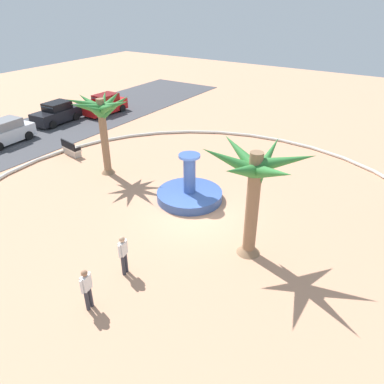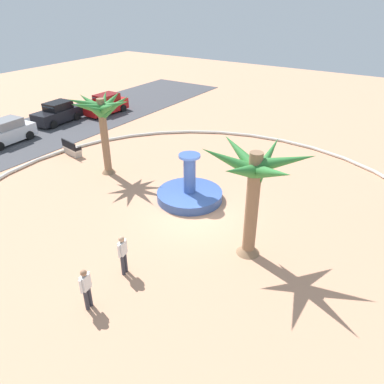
# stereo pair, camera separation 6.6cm
# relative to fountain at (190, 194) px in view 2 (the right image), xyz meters

# --- Properties ---
(ground_plane) EXTENTS (80.00, 80.00, 0.00)m
(ground_plane) POSITION_rel_fountain_xyz_m (-1.16, -0.96, -0.34)
(ground_plane) COLOR tan
(plaza_curb) EXTENTS (23.66, 23.66, 0.20)m
(plaza_curb) POSITION_rel_fountain_xyz_m (-1.16, -0.96, -0.24)
(plaza_curb) COLOR silver
(plaza_curb) RESTS_ON ground
(fountain) EXTENTS (3.37, 3.37, 2.50)m
(fountain) POSITION_rel_fountain_xyz_m (0.00, 0.00, 0.00)
(fountain) COLOR #38569E
(fountain) RESTS_ON ground
(palm_tree_near_fountain) EXTENTS (4.10, 4.10, 4.72)m
(palm_tree_near_fountain) POSITION_rel_fountain_xyz_m (-2.41, -4.45, 3.04)
(palm_tree_near_fountain) COLOR #8E6B4C
(palm_tree_near_fountain) RESTS_ON ground
(palm_tree_by_curb) EXTENTS (3.55, 3.56, 4.68)m
(palm_tree_by_curb) POSITION_rel_fountain_xyz_m (0.05, 5.80, 3.28)
(palm_tree_by_curb) COLOR #8E6B4C
(palm_tree_by_curb) RESTS_ON ground
(bench_west) EXTENTS (0.77, 1.66, 1.00)m
(bench_west) POSITION_rel_fountain_xyz_m (0.73, 9.72, 0.00)
(bench_west) COLOR beige
(bench_west) RESTS_ON ground
(person_cyclist_photo) EXTENTS (0.52, 0.25, 1.62)m
(person_cyclist_photo) POSITION_rel_fountain_xyz_m (-8.09, -1.23, 0.56)
(person_cyclist_photo) COLOR #33333D
(person_cyclist_photo) RESTS_ON ground
(person_pedestrian_stroll) EXTENTS (0.52, 0.25, 1.68)m
(person_pedestrian_stroll) POSITION_rel_fountain_xyz_m (-6.10, -1.05, 0.60)
(person_pedestrian_stroll) COLOR #33333D
(person_pedestrian_stroll) RESTS_ON ground
(parked_car_second) EXTENTS (4.12, 2.15, 1.67)m
(parked_car_second) POSITION_rel_fountain_xyz_m (-0.27, 15.30, 0.44)
(parked_car_second) COLOR silver
(parked_car_second) RESTS_ON ground
(parked_car_third) EXTENTS (4.09, 2.10, 1.67)m
(parked_car_third) POSITION_rel_fountain_xyz_m (4.77, 16.01, 0.44)
(parked_car_third) COLOR black
(parked_car_third) RESTS_ON ground
(parked_car_rightmost) EXTENTS (4.04, 2.00, 1.67)m
(parked_car_rightmost) POSITION_rel_fountain_xyz_m (8.80, 14.58, 0.44)
(parked_car_rightmost) COLOR red
(parked_car_rightmost) RESTS_ON ground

